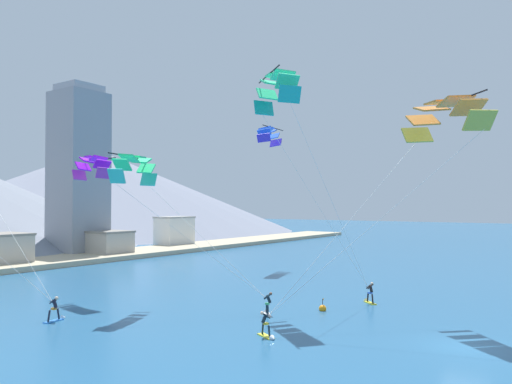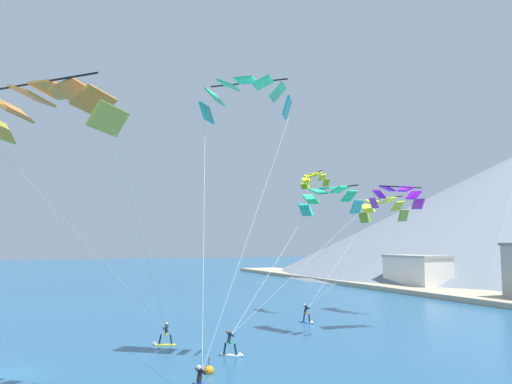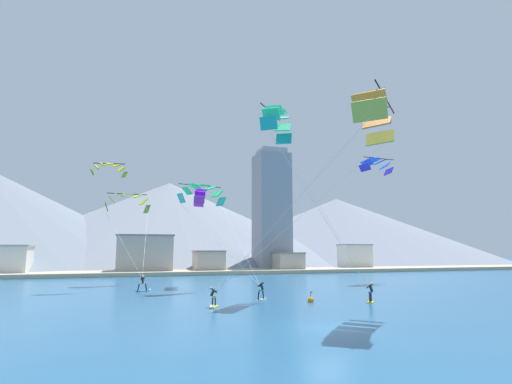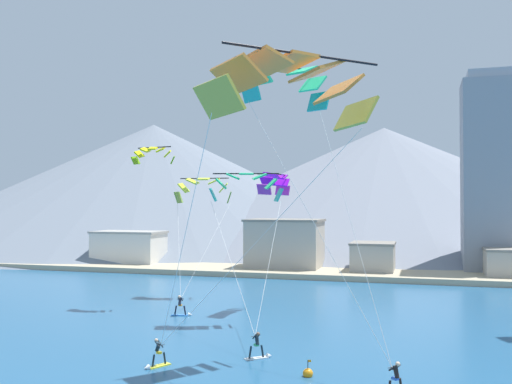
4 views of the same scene
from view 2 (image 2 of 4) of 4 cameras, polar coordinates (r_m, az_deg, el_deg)
The scene contains 11 objects.
kitesurfer_near_trail at distance 33.60m, azimuth -2.68°, elevation -17.38°, with size 1.59×1.43×1.73m.
kitesurfer_mid_center at distance 46.84m, azimuth 5.93°, elevation -14.00°, with size 1.78×0.70×1.80m.
kitesurfer_far_left at distance 37.59m, azimuth -10.64°, elevation -16.15°, with size 1.16×1.73×1.63m.
parafoil_kite_near_lead at distance 32.84m, azimuth -1.18°, elevation 11.05°, with size 8.77×7.52×16.53m.
parafoil_kite_near_trail at distance 40.81m, azimuth 8.35°, elevation -0.65°, with size 6.51×11.39×10.49m.
parafoil_kite_mid_center at distance 53.81m, azimuth 14.20°, elevation -1.68°, with size 5.91×11.38×10.66m.
parafoil_kite_far_left at distance 27.23m, azimuth -22.23°, elevation 9.09°, with size 12.75×11.61×13.84m.
parafoil_kite_distant_high_outer at distance 52.22m, azimuth 6.66°, elevation 1.58°, with size 4.15×1.58×1.68m.
parafoil_kite_distant_low_drift at distance 43.75m, azimuth 15.78°, elevation -0.23°, with size 2.02×4.78×2.04m.
race_marker_buoy at distance 29.63m, azimuth -5.39°, elevation -19.64°, with size 0.56×0.56×1.02m.
shore_building_harbour_front at distance 83.56m, azimuth 17.92°, elevation -8.69°, with size 10.33×5.89×5.28m.
Camera 2 is at (31.56, 2.18, 7.25)m, focal length 35.00 mm.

